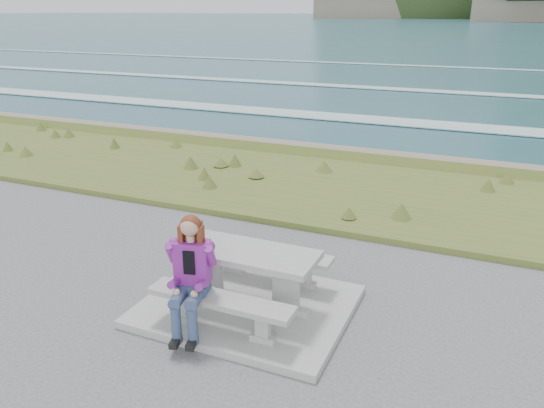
% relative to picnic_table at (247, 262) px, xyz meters
% --- Properties ---
extents(concrete_slab, '(2.60, 2.10, 0.10)m').
position_rel_picnic_table_xyz_m(concrete_slab, '(-0.00, 0.00, -0.63)').
color(concrete_slab, gray).
rests_on(concrete_slab, ground).
extents(picnic_table, '(1.80, 0.75, 0.75)m').
position_rel_picnic_table_xyz_m(picnic_table, '(0.00, 0.00, 0.00)').
color(picnic_table, gray).
rests_on(picnic_table, concrete_slab).
extents(bench_landward, '(1.80, 0.35, 0.45)m').
position_rel_picnic_table_xyz_m(bench_landward, '(0.00, -0.70, -0.23)').
color(bench_landward, gray).
rests_on(bench_landward, concrete_slab).
extents(bench_seaward, '(1.80, 0.35, 0.45)m').
position_rel_picnic_table_xyz_m(bench_seaward, '(0.00, 0.70, -0.23)').
color(bench_seaward, gray).
rests_on(bench_seaward, concrete_slab).
extents(grass_verge, '(160.00, 4.50, 0.22)m').
position_rel_picnic_table_xyz_m(grass_verge, '(-0.00, 5.00, -0.68)').
color(grass_verge, '#445821').
rests_on(grass_verge, ground).
extents(shore_drop, '(160.00, 0.80, 2.20)m').
position_rel_picnic_table_xyz_m(shore_drop, '(-0.00, 7.90, -0.68)').
color(shore_drop, '#69614E').
rests_on(shore_drop, ground).
extents(ocean, '(1600.00, 1600.00, 0.09)m').
position_rel_picnic_table_xyz_m(ocean, '(-0.00, 25.09, -2.42)').
color(ocean, '#204E5B').
rests_on(ocean, ground).
extents(seated_woman, '(0.54, 0.76, 1.40)m').
position_rel_picnic_table_xyz_m(seated_woman, '(-0.32, -0.83, -0.07)').
color(seated_woman, navy).
rests_on(seated_woman, concrete_slab).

